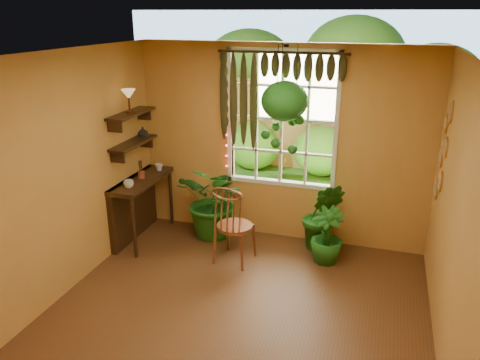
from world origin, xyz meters
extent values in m
plane|color=brown|center=(0.00, 0.00, 0.00)|extent=(4.50, 4.50, 0.00)
plane|color=white|center=(0.00, 0.00, 2.70)|extent=(4.50, 4.50, 0.00)
plane|color=#D19247|center=(0.00, 2.25, 1.35)|extent=(4.00, 0.00, 4.00)
plane|color=#D19247|center=(-2.00, 0.00, 1.35)|extent=(0.00, 4.50, 4.50)
plane|color=#D19247|center=(2.00, 0.00, 1.35)|extent=(0.00, 4.50, 4.50)
cube|color=white|center=(0.00, 2.28, 1.70)|extent=(1.52, 0.10, 1.86)
cube|color=white|center=(0.00, 2.31, 1.70)|extent=(1.38, 0.01, 1.78)
cylinder|color=#38240F|center=(0.00, 2.17, 2.58)|extent=(1.70, 0.04, 0.04)
cube|color=#38240F|center=(-1.80, 1.60, 0.87)|extent=(0.40, 1.20, 0.06)
cube|color=#38240F|center=(-1.96, 1.60, 0.45)|extent=(0.08, 1.18, 0.90)
cylinder|color=#38240F|center=(-1.64, 1.05, 0.43)|extent=(0.05, 0.05, 0.86)
cylinder|color=#38240F|center=(-1.64, 2.15, 0.43)|extent=(0.05, 0.05, 0.86)
cube|color=#38240F|center=(-1.88, 1.60, 1.40)|extent=(0.25, 0.90, 0.04)
cube|color=#38240F|center=(-1.88, 1.60, 1.80)|extent=(0.25, 0.90, 0.04)
cube|color=#215C1A|center=(0.00, 7.25, -0.02)|extent=(14.00, 10.00, 0.04)
cube|color=olive|center=(0.00, 5.45, 0.90)|extent=(12.00, 0.10, 1.80)
plane|color=#8AB7E7|center=(0.00, 9.05, 1.55)|extent=(12.00, 0.00, 12.00)
cylinder|color=brown|center=(-0.37, 1.37, 0.48)|extent=(0.52, 0.52, 0.04)
torus|color=brown|center=(-0.40, 1.17, 1.00)|extent=(0.44, 0.10, 0.44)
imported|color=#174B14|center=(-0.85, 1.94, 0.55)|extent=(1.19, 1.10, 1.10)
imported|color=#174B14|center=(0.65, 2.02, 0.49)|extent=(0.56, 0.46, 0.98)
imported|color=#174B14|center=(0.76, 1.69, 0.37)|extent=(0.52, 0.52, 0.75)
ellipsoid|color=black|center=(0.10, 1.93, 1.93)|extent=(0.35, 0.35, 0.21)
ellipsoid|color=#174B14|center=(0.10, 1.93, 2.02)|extent=(0.59, 0.59, 0.50)
imported|color=silver|center=(-1.78, 1.23, 0.95)|extent=(0.16, 0.16, 0.10)
imported|color=beige|center=(-1.72, 1.98, 0.95)|extent=(0.12, 0.12, 0.10)
cylinder|color=brown|center=(-1.80, 1.61, 0.95)|extent=(0.09, 0.09, 0.11)
imported|color=#B2AD99|center=(-1.87, 1.86, 1.49)|extent=(0.17, 0.17, 0.15)
cylinder|color=#583119|center=(-1.86, 1.54, 1.83)|extent=(0.10, 0.10, 0.03)
cylinder|color=#583119|center=(-1.86, 1.54, 1.93)|extent=(0.02, 0.02, 0.19)
cone|color=slate|center=(-1.86, 1.54, 2.06)|extent=(0.19, 0.19, 0.12)
camera|label=1|loc=(1.32, -3.77, 3.06)|focal=35.00mm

